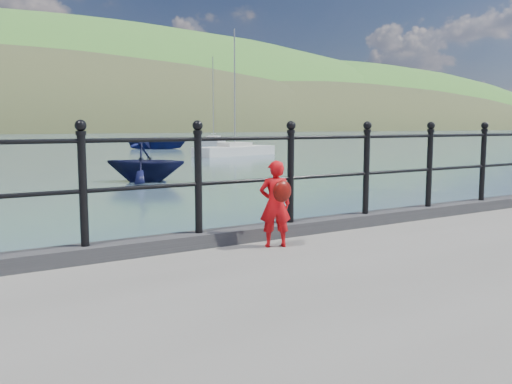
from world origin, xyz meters
TOP-DOWN VIEW (x-y plane):
  - ground at (0.00, 0.00)m, footprint 600.00×600.00m
  - kerb at (0.00, -0.15)m, footprint 60.00×0.30m
  - railing at (0.00, -0.15)m, footprint 18.11×0.11m
  - far_shore at (38.34, 239.41)m, footprint 830.00×200.00m
  - child at (0.09, -0.59)m, footprint 0.40×0.35m
  - launch_blue at (16.98, 44.95)m, footprint 6.88×7.06m
  - launch_navy at (4.73, 15.73)m, footprint 4.25×4.19m
  - sailboat_far at (27.91, 54.21)m, footprint 6.19×7.43m
  - sailboat_near at (17.49, 30.69)m, footprint 7.36×3.82m

SIDE VIEW (x-z plane):
  - far_shore at x=38.34m, z-range -100.57..55.43m
  - ground at x=0.00m, z-range 0.00..0.00m
  - sailboat_near at x=17.49m, z-range -4.48..5.15m
  - sailboat_far at x=27.91m, z-range -5.04..5.72m
  - launch_blue at x=16.98m, z-range 0.00..1.19m
  - launch_navy at x=4.73m, z-range 0.00..1.70m
  - kerb at x=0.00m, z-range 1.00..1.15m
  - child at x=0.09m, z-range 1.01..1.94m
  - railing at x=0.00m, z-range 1.23..2.42m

